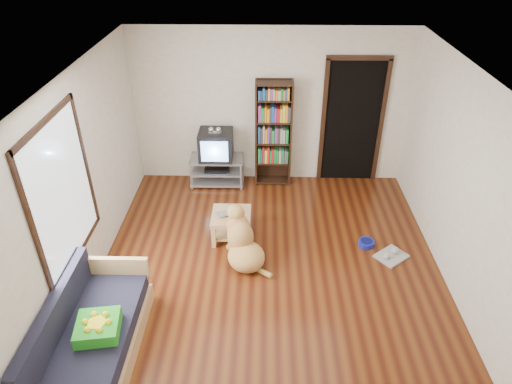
{
  "coord_description": "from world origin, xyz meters",
  "views": [
    {
      "loc": [
        -0.09,
        -4.55,
        4.08
      ],
      "look_at": [
        -0.2,
        0.53,
        0.9
      ],
      "focal_mm": 32.0,
      "sensor_mm": 36.0,
      "label": 1
    }
  ],
  "objects_px": {
    "sofa": "(91,339)",
    "laptop": "(231,215)",
    "green_cushion": "(98,327)",
    "coffee_table": "(231,221)",
    "bookshelf": "(273,129)",
    "dog": "(242,243)",
    "tv_stand": "(217,170)",
    "grey_rag": "(391,256)",
    "crt_tv": "(216,144)",
    "dog_bowl": "(366,243)"
  },
  "relations": [
    {
      "from": "tv_stand",
      "to": "dog",
      "type": "xyz_separation_m",
      "value": [
        0.53,
        -2.02,
        0.02
      ]
    },
    {
      "from": "green_cushion",
      "to": "sofa",
      "type": "relative_size",
      "value": 0.23
    },
    {
      "from": "dog_bowl",
      "to": "bookshelf",
      "type": "bearing_deg",
      "value": 126.61
    },
    {
      "from": "coffee_table",
      "to": "bookshelf",
      "type": "bearing_deg",
      "value": 69.48
    },
    {
      "from": "green_cushion",
      "to": "laptop",
      "type": "xyz_separation_m",
      "value": [
        1.2,
        2.12,
        -0.08
      ]
    },
    {
      "from": "laptop",
      "to": "dog",
      "type": "height_order",
      "value": "dog"
    },
    {
      "from": "grey_rag",
      "to": "crt_tv",
      "type": "bearing_deg",
      "value": 142.77
    },
    {
      "from": "laptop",
      "to": "coffee_table",
      "type": "bearing_deg",
      "value": 65.92
    },
    {
      "from": "bookshelf",
      "to": "laptop",
      "type": "bearing_deg",
      "value": -110.18
    },
    {
      "from": "dog_bowl",
      "to": "sofa",
      "type": "distance_m",
      "value": 3.79
    },
    {
      "from": "green_cushion",
      "to": "coffee_table",
      "type": "distance_m",
      "value": 2.47
    },
    {
      "from": "tv_stand",
      "to": "dog_bowl",
      "type": "bearing_deg",
      "value": -36.52
    },
    {
      "from": "dog_bowl",
      "to": "bookshelf",
      "type": "relative_size",
      "value": 0.12
    },
    {
      "from": "dog",
      "to": "bookshelf",
      "type": "bearing_deg",
      "value": 78.64
    },
    {
      "from": "dog_bowl",
      "to": "tv_stand",
      "type": "relative_size",
      "value": 0.24
    },
    {
      "from": "dog",
      "to": "grey_rag",
      "type": "bearing_deg",
      "value": 2.51
    },
    {
      "from": "green_cushion",
      "to": "laptop",
      "type": "relative_size",
      "value": 1.18
    },
    {
      "from": "crt_tv",
      "to": "sofa",
      "type": "bearing_deg",
      "value": -104.93
    },
    {
      "from": "crt_tv",
      "to": "sofa",
      "type": "xyz_separation_m",
      "value": [
        -0.97,
        -3.65,
        -0.48
      ]
    },
    {
      "from": "grey_rag",
      "to": "green_cushion",
      "type": "bearing_deg",
      "value": -153.01
    },
    {
      "from": "sofa",
      "to": "dog",
      "type": "relative_size",
      "value": 2.07
    },
    {
      "from": "green_cushion",
      "to": "tv_stand",
      "type": "xyz_separation_m",
      "value": [
        0.85,
        3.67,
        -0.22
      ]
    },
    {
      "from": "green_cushion",
      "to": "dog_bowl",
      "type": "bearing_deg",
      "value": 23.88
    },
    {
      "from": "grey_rag",
      "to": "dog",
      "type": "xyz_separation_m",
      "value": [
        -2.04,
        -0.09,
        0.27
      ]
    },
    {
      "from": "dog_bowl",
      "to": "dog",
      "type": "height_order",
      "value": "dog"
    },
    {
      "from": "laptop",
      "to": "dog",
      "type": "relative_size",
      "value": 0.41
    },
    {
      "from": "grey_rag",
      "to": "dog",
      "type": "distance_m",
      "value": 2.06
    },
    {
      "from": "laptop",
      "to": "coffee_table",
      "type": "height_order",
      "value": "laptop"
    },
    {
      "from": "laptop",
      "to": "coffee_table",
      "type": "relative_size",
      "value": 0.65
    },
    {
      "from": "laptop",
      "to": "dog_bowl",
      "type": "bearing_deg",
      "value": -27.86
    },
    {
      "from": "dog",
      "to": "dog_bowl",
      "type": "bearing_deg",
      "value": 11.04
    },
    {
      "from": "laptop",
      "to": "crt_tv",
      "type": "relative_size",
      "value": 0.61
    },
    {
      "from": "dog",
      "to": "green_cushion",
      "type": "bearing_deg",
      "value": -129.81
    },
    {
      "from": "coffee_table",
      "to": "green_cushion",
      "type": "bearing_deg",
      "value": -119.11
    },
    {
      "from": "green_cushion",
      "to": "grey_rag",
      "type": "bearing_deg",
      "value": 18.31
    },
    {
      "from": "coffee_table",
      "to": "laptop",
      "type": "bearing_deg",
      "value": -90.0
    },
    {
      "from": "coffee_table",
      "to": "crt_tv",
      "type": "bearing_deg",
      "value": 102.62
    },
    {
      "from": "grey_rag",
      "to": "sofa",
      "type": "distance_m",
      "value": 3.94
    },
    {
      "from": "tv_stand",
      "to": "laptop",
      "type": "bearing_deg",
      "value": -77.44
    },
    {
      "from": "grey_rag",
      "to": "coffee_table",
      "type": "relative_size",
      "value": 0.73
    },
    {
      "from": "sofa",
      "to": "laptop",
      "type": "bearing_deg",
      "value": 57.61
    },
    {
      "from": "bookshelf",
      "to": "dog",
      "type": "xyz_separation_m",
      "value": [
        -0.42,
        -2.11,
        -0.71
      ]
    },
    {
      "from": "grey_rag",
      "to": "tv_stand",
      "type": "height_order",
      "value": "tv_stand"
    },
    {
      "from": "laptop",
      "to": "tv_stand",
      "type": "height_order",
      "value": "tv_stand"
    },
    {
      "from": "sofa",
      "to": "coffee_table",
      "type": "relative_size",
      "value": 3.27
    },
    {
      "from": "laptop",
      "to": "sofa",
      "type": "xyz_separation_m",
      "value": [
        -1.32,
        -2.08,
        -0.15
      ]
    },
    {
      "from": "dog_bowl",
      "to": "sofa",
      "type": "bearing_deg",
      "value": -148.93
    },
    {
      "from": "laptop",
      "to": "dog_bowl",
      "type": "relative_size",
      "value": 1.62
    },
    {
      "from": "tv_stand",
      "to": "sofa",
      "type": "relative_size",
      "value": 0.5
    },
    {
      "from": "laptop",
      "to": "crt_tv",
      "type": "xyz_separation_m",
      "value": [
        -0.35,
        1.57,
        0.33
      ]
    }
  ]
}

